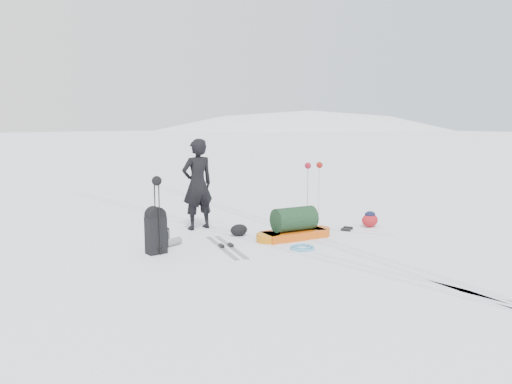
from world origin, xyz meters
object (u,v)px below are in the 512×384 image
Objects in this scene: pulk_sled at (294,227)px; ski_poles_black at (157,191)px; skier at (197,184)px; expedition_rucksack at (158,231)px.

pulk_sled is 2.94m from ski_poles_black.
skier is 2.28× the size of expedition_rucksack.
skier reaches higher than ski_poles_black.
ski_poles_black is at bearing -116.02° from expedition_rucksack.
pulk_sled is 2.76m from expedition_rucksack.
expedition_rucksack is (-2.66, 0.74, 0.15)m from pulk_sled.
ski_poles_black is (-1.69, -1.38, 0.16)m from skier.
ski_poles_black is (-2.73, 0.60, 0.91)m from pulk_sled.
ski_poles_black is at bearing 43.16° from skier.
skier is at bearing 127.99° from pulk_sled.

